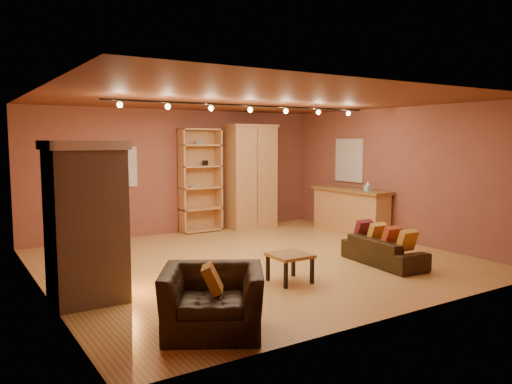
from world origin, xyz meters
TOP-DOWN VIEW (x-y plane):
  - floor at (0.00, 0.00)m, footprint 7.00×7.00m
  - ceiling at (0.00, 0.00)m, footprint 7.00×7.00m
  - back_wall at (0.00, 3.25)m, footprint 7.00×0.02m
  - left_wall at (-3.50, 0.00)m, footprint 0.02×6.50m
  - right_wall at (3.50, 0.00)m, footprint 0.02×6.50m
  - fireplace at (-3.04, -0.60)m, footprint 1.01×0.98m
  - back_window at (-1.30, 3.23)m, footprint 0.56×0.04m
  - bookcase at (0.42, 3.12)m, footprint 0.98×0.38m
  - armoire at (1.70, 2.93)m, footprint 1.22×0.69m
  - bar_counter at (3.20, 1.05)m, footprint 0.58×2.14m
  - tissue_box at (3.15, 0.46)m, footprint 0.13×0.13m
  - right_window at (3.47, 1.40)m, footprint 0.05×0.90m
  - loveseat at (1.71, -1.37)m, footprint 0.62×1.62m
  - armchair at (-2.17, -2.50)m, footprint 1.31×1.18m
  - coffee_table at (-0.28, -1.38)m, footprint 0.58×0.58m
  - track_rail at (0.00, 0.20)m, footprint 5.20×0.09m

SIDE VIEW (x-z plane):
  - floor at x=0.00m, z-range 0.00..0.00m
  - loveseat at x=1.71m, z-range -0.02..0.68m
  - coffee_table at x=-0.28m, z-range 0.15..0.58m
  - armchair at x=-2.17m, z-range 0.00..0.97m
  - bar_counter at x=3.20m, z-range 0.01..1.03m
  - fireplace at x=-3.04m, z-range 0.00..2.12m
  - tissue_box at x=3.15m, z-range 1.01..1.22m
  - bookcase at x=0.42m, z-range 0.02..2.40m
  - armoire at x=1.70m, z-range 0.00..2.49m
  - back_wall at x=0.00m, z-range 0.00..2.80m
  - left_wall at x=-3.50m, z-range 0.00..2.80m
  - right_wall at x=3.50m, z-range 0.00..2.80m
  - back_window at x=-1.30m, z-range 1.12..1.98m
  - right_window at x=3.47m, z-range 1.15..2.15m
  - track_rail at x=0.00m, z-range 2.62..2.75m
  - ceiling at x=0.00m, z-range 2.80..2.80m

